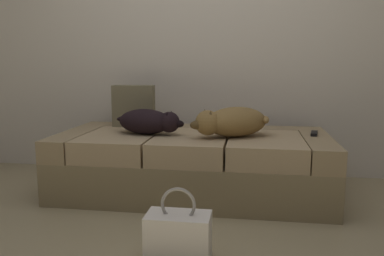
{
  "coord_description": "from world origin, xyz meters",
  "views": [
    {
      "loc": [
        0.43,
        -1.76,
        0.98
      ],
      "look_at": [
        0.0,
        1.04,
        0.51
      ],
      "focal_mm": 36.67,
      "sensor_mm": 36.0,
      "label": 1
    }
  ],
  "objects_px": {
    "couch": "(193,163)",
    "dog_dark": "(149,122)",
    "dog_tan": "(231,122)",
    "tv_remote": "(314,133)",
    "throw_pillow": "(134,106)",
    "handbag": "(178,236)"
  },
  "relations": [
    {
      "from": "couch",
      "to": "tv_remote",
      "type": "height_order",
      "value": "tv_remote"
    },
    {
      "from": "dog_dark",
      "to": "tv_remote",
      "type": "xyz_separation_m",
      "value": [
        1.2,
        0.15,
        -0.08
      ]
    },
    {
      "from": "couch",
      "to": "tv_remote",
      "type": "relative_size",
      "value": 13.31
    },
    {
      "from": "dog_tan",
      "to": "tv_remote",
      "type": "height_order",
      "value": "dog_tan"
    },
    {
      "from": "dog_tan",
      "to": "handbag",
      "type": "xyz_separation_m",
      "value": [
        -0.2,
        -0.95,
        -0.44
      ]
    },
    {
      "from": "dog_dark",
      "to": "dog_tan",
      "type": "height_order",
      "value": "dog_tan"
    },
    {
      "from": "handbag",
      "to": "dog_tan",
      "type": "bearing_deg",
      "value": 77.82
    },
    {
      "from": "couch",
      "to": "tv_remote",
      "type": "distance_m",
      "value": 0.92
    },
    {
      "from": "couch",
      "to": "dog_tan",
      "type": "height_order",
      "value": "dog_tan"
    },
    {
      "from": "couch",
      "to": "dog_dark",
      "type": "bearing_deg",
      "value": -166.46
    },
    {
      "from": "couch",
      "to": "tv_remote",
      "type": "xyz_separation_m",
      "value": [
        0.89,
        0.08,
        0.24
      ]
    },
    {
      "from": "tv_remote",
      "to": "handbag",
      "type": "distance_m",
      "value": 1.42
    },
    {
      "from": "dog_dark",
      "to": "tv_remote",
      "type": "relative_size",
      "value": 3.65
    },
    {
      "from": "dog_dark",
      "to": "handbag",
      "type": "distance_m",
      "value": 1.13
    },
    {
      "from": "couch",
      "to": "dog_dark",
      "type": "distance_m",
      "value": 0.46
    },
    {
      "from": "dog_tan",
      "to": "tv_remote",
      "type": "bearing_deg",
      "value": 16.22
    },
    {
      "from": "throw_pillow",
      "to": "dog_tan",
      "type": "bearing_deg",
      "value": -23.87
    },
    {
      "from": "couch",
      "to": "throw_pillow",
      "type": "height_order",
      "value": "throw_pillow"
    },
    {
      "from": "dog_dark",
      "to": "handbag",
      "type": "xyz_separation_m",
      "value": [
        0.4,
        -0.97,
        -0.43
      ]
    },
    {
      "from": "tv_remote",
      "to": "throw_pillow",
      "type": "xyz_separation_m",
      "value": [
        -1.43,
        0.19,
        0.16
      ]
    },
    {
      "from": "tv_remote",
      "to": "handbag",
      "type": "height_order",
      "value": "tv_remote"
    },
    {
      "from": "handbag",
      "to": "dog_dark",
      "type": "bearing_deg",
      "value": 112.41
    }
  ]
}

